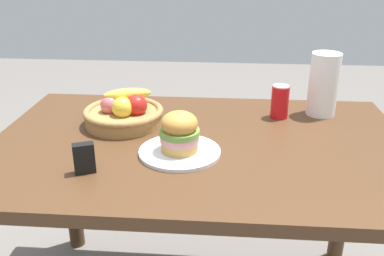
% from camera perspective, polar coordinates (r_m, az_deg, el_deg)
% --- Properties ---
extents(dining_table, '(1.40, 0.90, 0.75)m').
position_cam_1_polar(dining_table, '(1.47, 0.96, -5.37)').
color(dining_table, '#4C301C').
rests_on(dining_table, ground_plane).
extents(plate, '(0.26, 0.26, 0.01)m').
position_cam_1_polar(plate, '(1.34, -1.66, -3.21)').
color(plate, white).
rests_on(plate, dining_table).
extents(sandwich, '(0.13, 0.13, 0.13)m').
position_cam_1_polar(sandwich, '(1.31, -1.70, -0.50)').
color(sandwich, tan).
rests_on(sandwich, plate).
extents(soda_can, '(0.07, 0.07, 0.13)m').
position_cam_1_polar(soda_can, '(1.64, 11.67, 3.47)').
color(soda_can, red).
rests_on(soda_can, dining_table).
extents(fruit_basket, '(0.29, 0.29, 0.13)m').
position_cam_1_polar(fruit_basket, '(1.57, -9.08, 2.09)').
color(fruit_basket, '#9E7542').
rests_on(fruit_basket, dining_table).
extents(paper_towel_roll, '(0.11, 0.11, 0.24)m').
position_cam_1_polar(paper_towel_roll, '(1.69, 17.19, 5.59)').
color(paper_towel_roll, white).
rests_on(paper_towel_roll, dining_table).
extents(napkin_holder, '(0.07, 0.05, 0.09)m').
position_cam_1_polar(napkin_holder, '(1.25, -14.24, -3.94)').
color(napkin_holder, black).
rests_on(napkin_holder, dining_table).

